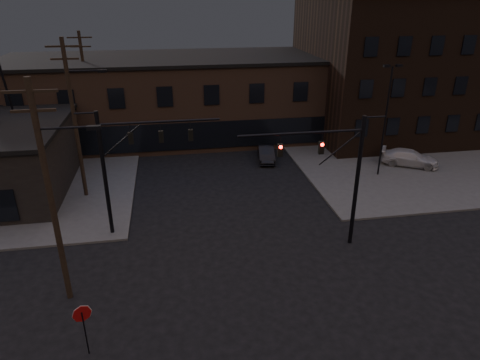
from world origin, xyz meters
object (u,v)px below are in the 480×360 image
object	(u,v)px
traffic_signal_near	(339,169)
traffic_signal_far	(125,159)
parked_car_lot_b	(410,158)
parked_car_lot_a	(399,137)
car_crossing	(266,153)
stop_sign	(83,319)

from	to	relation	value
traffic_signal_near	traffic_signal_far	world-z (taller)	same
traffic_signal_near	parked_car_lot_b	xyz separation A→B (m)	(11.28, 10.97, -4.09)
traffic_signal_near	parked_car_lot_a	world-z (taller)	traffic_signal_near
traffic_signal_far	car_crossing	bearing A→B (deg)	44.71
traffic_signal_near	traffic_signal_far	bearing A→B (deg)	163.83
traffic_signal_near	parked_car_lot_a	distance (m)	21.10
traffic_signal_near	parked_car_lot_a	bearing A→B (deg)	50.97
traffic_signal_far	parked_car_lot_b	world-z (taller)	traffic_signal_far
traffic_signal_near	parked_car_lot_b	distance (m)	16.25
traffic_signal_near	car_crossing	world-z (taller)	traffic_signal_near
traffic_signal_far	car_crossing	size ratio (longest dim) A/B	1.99
parked_car_lot_a	parked_car_lot_b	bearing A→B (deg)	161.80
parked_car_lot_a	traffic_signal_far	bearing A→B (deg)	117.51
traffic_signal_far	parked_car_lot_b	xyz separation A→B (m)	(23.35, 7.47, -4.17)
car_crossing	traffic_signal_near	bearing A→B (deg)	-78.24
parked_car_lot_a	car_crossing	size ratio (longest dim) A/B	1.24
traffic_signal_far	parked_car_lot_b	bearing A→B (deg)	17.73
stop_sign	car_crossing	bearing A→B (deg)	59.28
stop_sign	parked_car_lot_b	world-z (taller)	stop_sign
traffic_signal_near	car_crossing	distance (m)	15.31
traffic_signal_far	stop_sign	bearing A→B (deg)	-97.32
parked_car_lot_a	car_crossing	world-z (taller)	parked_car_lot_a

